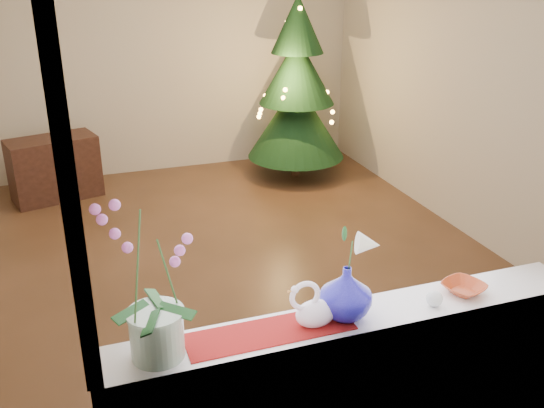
% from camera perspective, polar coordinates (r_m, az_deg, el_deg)
% --- Properties ---
extents(ground, '(5.00, 5.00, 0.00)m').
position_cam_1_polar(ground, '(5.05, -4.96, -5.38)').
color(ground, '#3E2919').
rests_on(ground, ground).
extents(wall_back, '(4.50, 0.10, 2.70)m').
position_cam_1_polar(wall_back, '(7.00, -10.72, 13.85)').
color(wall_back, beige).
rests_on(wall_back, ground).
extents(wall_front, '(4.50, 0.10, 2.70)m').
position_cam_1_polar(wall_front, '(2.35, 9.65, -3.10)').
color(wall_front, beige).
rests_on(wall_front, ground).
extents(wall_right, '(0.10, 5.00, 2.70)m').
position_cam_1_polar(wall_right, '(5.55, 18.03, 10.99)').
color(wall_right, beige).
rests_on(wall_right, ground).
extents(windowsill, '(2.20, 0.26, 0.04)m').
position_cam_1_polar(windowsill, '(2.67, 7.68, -10.71)').
color(windowsill, white).
rests_on(windowsill, window_apron).
extents(window_frame, '(2.22, 0.06, 1.60)m').
position_cam_1_polar(window_frame, '(2.25, 9.86, 5.29)').
color(window_frame, white).
rests_on(window_frame, windowsill).
extents(runner, '(0.70, 0.20, 0.01)m').
position_cam_1_polar(runner, '(2.53, -0.18, -11.93)').
color(runner, maroon).
rests_on(runner, windowsill).
extents(orchid_pot, '(0.27, 0.27, 0.65)m').
position_cam_1_polar(orchid_pot, '(2.27, -11.20, -7.13)').
color(orchid_pot, silver).
rests_on(orchid_pot, windowsill).
extents(swan, '(0.26, 0.16, 0.20)m').
position_cam_1_polar(swan, '(2.53, 4.16, -9.36)').
color(swan, white).
rests_on(swan, windowsill).
extents(blue_vase, '(0.34, 0.34, 0.27)m').
position_cam_1_polar(blue_vase, '(2.58, 7.00, -7.93)').
color(blue_vase, navy).
rests_on(blue_vase, windowsill).
extents(lily, '(0.15, 0.09, 0.20)m').
position_cam_1_polar(lily, '(2.47, 7.26, -3.21)').
color(lily, silver).
rests_on(lily, blue_vase).
extents(paperweight, '(0.08, 0.08, 0.07)m').
position_cam_1_polar(paperweight, '(2.77, 15.04, -8.60)').
color(paperweight, silver).
rests_on(paperweight, windowsill).
extents(amber_dish, '(0.20, 0.20, 0.04)m').
position_cam_1_polar(amber_dish, '(2.92, 17.59, -7.60)').
color(amber_dish, '#9E3515').
rests_on(amber_dish, windowsill).
extents(xmas_tree, '(1.12, 1.12, 1.98)m').
position_cam_1_polar(xmas_tree, '(6.73, 2.34, 10.77)').
color(xmas_tree, black).
rests_on(xmas_tree, ground).
extents(side_table, '(0.94, 0.63, 0.64)m').
position_cam_1_polar(side_table, '(6.60, -19.80, 3.18)').
color(side_table, black).
rests_on(side_table, ground).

